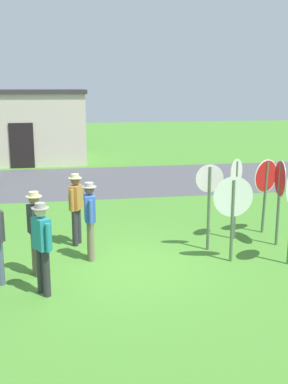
{
  "coord_description": "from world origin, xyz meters",
  "views": [
    {
      "loc": [
        -1.18,
        -9.38,
        3.76
      ],
      "look_at": [
        0.7,
        1.26,
        1.3
      ],
      "focal_mm": 43.75,
      "sensor_mm": 36.0,
      "label": 1
    }
  ],
  "objects_px": {
    "stop_sign_nearest": "(233,205)",
    "stop_sign_leaning_right": "(280,187)",
    "stop_sign_low_front": "(236,186)",
    "person_near_signs": "(42,243)",
    "stop_sign_rear_right": "(266,183)",
    "person_with_sunhat": "(76,205)",
    "stop_sign_far_back": "(209,193)",
    "person_holding_notes": "(90,216)",
    "person_in_blue": "(35,229)"
  },
  "relations": [
    {
      "from": "stop_sign_leaning_right",
      "to": "person_near_signs",
      "type": "height_order",
      "value": "stop_sign_leaning_right"
    },
    {
      "from": "person_near_signs",
      "to": "person_holding_notes",
      "type": "distance_m",
      "value": 1.91
    },
    {
      "from": "stop_sign_rear_right",
      "to": "person_holding_notes",
      "type": "bearing_deg",
      "value": -165.85
    },
    {
      "from": "stop_sign_nearest",
      "to": "person_holding_notes",
      "type": "relative_size",
      "value": 1.09
    },
    {
      "from": "stop_sign_rear_right",
      "to": "person_near_signs",
      "type": "height_order",
      "value": "stop_sign_rear_right"
    },
    {
      "from": "stop_sign_far_back",
      "to": "person_in_blue",
      "type": "xyz_separation_m",
      "value": [
        -3.86,
        -0.85,
        -0.38
      ]
    },
    {
      "from": "stop_sign_leaning_right",
      "to": "person_holding_notes",
      "type": "xyz_separation_m",
      "value": [
        -4.48,
        -0.18,
        -0.44
      ]
    },
    {
      "from": "stop_sign_leaning_right",
      "to": "stop_sign_low_front",
      "type": "xyz_separation_m",
      "value": [
        -0.85,
        0.62,
        -0.05
      ]
    },
    {
      "from": "stop_sign_far_back",
      "to": "person_holding_notes",
      "type": "distance_m",
      "value": 2.77
    },
    {
      "from": "stop_sign_low_front",
      "to": "stop_sign_leaning_right",
      "type": "bearing_deg",
      "value": -36.43
    },
    {
      "from": "stop_sign_nearest",
      "to": "person_in_blue",
      "type": "height_order",
      "value": "stop_sign_nearest"
    },
    {
      "from": "stop_sign_low_front",
      "to": "person_in_blue",
      "type": "height_order",
      "value": "stop_sign_low_front"
    },
    {
      "from": "person_with_sunhat",
      "to": "person_near_signs",
      "type": "relative_size",
      "value": 1.0
    },
    {
      "from": "person_in_blue",
      "to": "stop_sign_nearest",
      "type": "bearing_deg",
      "value": 0.79
    },
    {
      "from": "person_holding_notes",
      "to": "person_near_signs",
      "type": "bearing_deg",
      "value": -120.39
    },
    {
      "from": "person_with_sunhat",
      "to": "person_near_signs",
      "type": "bearing_deg",
      "value": -104.46
    },
    {
      "from": "stop_sign_rear_right",
      "to": "person_near_signs",
      "type": "distance_m",
      "value": 6.21
    },
    {
      "from": "stop_sign_far_back",
      "to": "person_holding_notes",
      "type": "xyz_separation_m",
      "value": [
        -2.74,
        -0.15,
        -0.38
      ]
    },
    {
      "from": "stop_sign_rear_right",
      "to": "stop_sign_leaning_right",
      "type": "distance_m",
      "value": 0.98
    },
    {
      "from": "person_near_signs",
      "to": "stop_sign_low_front",
      "type": "bearing_deg",
      "value": 28.09
    },
    {
      "from": "stop_sign_nearest",
      "to": "stop_sign_rear_right",
      "type": "relative_size",
      "value": 0.97
    },
    {
      "from": "stop_sign_low_front",
      "to": "person_holding_notes",
      "type": "distance_m",
      "value": 3.74
    },
    {
      "from": "stop_sign_far_back",
      "to": "stop_sign_low_front",
      "type": "height_order",
      "value": "stop_sign_low_front"
    },
    {
      "from": "person_with_sunhat",
      "to": "person_near_signs",
      "type": "distance_m",
      "value": 2.79
    },
    {
      "from": "stop_sign_nearest",
      "to": "stop_sign_leaning_right",
      "type": "bearing_deg",
      "value": 29.64
    },
    {
      "from": "person_in_blue",
      "to": "person_holding_notes",
      "type": "relative_size",
      "value": 1.0
    },
    {
      "from": "stop_sign_far_back",
      "to": "person_holding_notes",
      "type": "bearing_deg",
      "value": -176.87
    },
    {
      "from": "stop_sign_rear_right",
      "to": "person_holding_notes",
      "type": "relative_size",
      "value": 1.12
    },
    {
      "from": "stop_sign_leaning_right",
      "to": "person_in_blue",
      "type": "xyz_separation_m",
      "value": [
        -5.6,
        -0.89,
        -0.44
      ]
    },
    {
      "from": "stop_sign_low_front",
      "to": "stop_sign_far_back",
      "type": "bearing_deg",
      "value": -143.54
    },
    {
      "from": "person_holding_notes",
      "to": "person_in_blue",
      "type": "bearing_deg",
      "value": -147.97
    },
    {
      "from": "stop_sign_leaning_right",
      "to": "person_holding_notes",
      "type": "bearing_deg",
      "value": -177.63
    },
    {
      "from": "person_in_blue",
      "to": "stop_sign_rear_right",
      "type": "bearing_deg",
      "value": 18.05
    },
    {
      "from": "stop_sign_low_front",
      "to": "person_with_sunhat",
      "type": "height_order",
      "value": "stop_sign_low_front"
    },
    {
      "from": "stop_sign_far_back",
      "to": "person_near_signs",
      "type": "relative_size",
      "value": 1.17
    },
    {
      "from": "person_near_signs",
      "to": "person_with_sunhat",
      "type": "bearing_deg",
      "value": 75.54
    },
    {
      "from": "person_near_signs",
      "to": "person_holding_notes",
      "type": "height_order",
      "value": "same"
    },
    {
      "from": "person_with_sunhat",
      "to": "person_near_signs",
      "type": "height_order",
      "value": "same"
    },
    {
      "from": "stop_sign_rear_right",
      "to": "person_with_sunhat",
      "type": "relative_size",
      "value": 1.12
    },
    {
      "from": "person_with_sunhat",
      "to": "person_holding_notes",
      "type": "bearing_deg",
      "value": -75.86
    },
    {
      "from": "stop_sign_nearest",
      "to": "person_in_blue",
      "type": "relative_size",
      "value": 1.09
    },
    {
      "from": "stop_sign_leaning_right",
      "to": "person_with_sunhat",
      "type": "distance_m",
      "value": 4.84
    },
    {
      "from": "stop_sign_rear_right",
      "to": "stop_sign_leaning_right",
      "type": "relative_size",
      "value": 0.94
    },
    {
      "from": "stop_sign_rear_right",
      "to": "person_near_signs",
      "type": "xyz_separation_m",
      "value": [
        -5.54,
        -2.8,
        -0.34
      ]
    },
    {
      "from": "stop_sign_nearest",
      "to": "stop_sign_rear_right",
      "type": "distance_m",
      "value": 2.38
    },
    {
      "from": "stop_sign_low_front",
      "to": "person_with_sunhat",
      "type": "relative_size",
      "value": 1.17
    },
    {
      "from": "person_with_sunhat",
      "to": "person_holding_notes",
      "type": "xyz_separation_m",
      "value": [
        0.27,
        -1.06,
        0.0
      ]
    },
    {
      "from": "stop_sign_leaning_right",
      "to": "person_near_signs",
      "type": "xyz_separation_m",
      "value": [
        -5.44,
        -1.83,
        -0.44
      ]
    },
    {
      "from": "stop_sign_low_front",
      "to": "person_near_signs",
      "type": "xyz_separation_m",
      "value": [
        -4.59,
        -2.45,
        -0.38
      ]
    },
    {
      "from": "stop_sign_nearest",
      "to": "stop_sign_far_back",
      "type": "height_order",
      "value": "stop_sign_far_back"
    }
  ]
}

